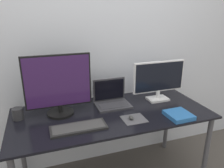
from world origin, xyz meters
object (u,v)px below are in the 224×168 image
(mouse, at_px, (131,118))
(mug, at_px, (18,114))
(monitor_left, at_px, (58,86))
(laptop, at_px, (111,99))
(book, at_px, (179,115))
(monitor_right, at_px, (159,79))
(keyboard, at_px, (79,128))

(mouse, xyz_separation_m, mug, (-0.84, 0.30, 0.03))
(monitor_left, height_order, laptop, monitor_left)
(mouse, bearing_deg, book, -12.05)
(monitor_right, bearing_deg, mouse, -144.49)
(laptop, distance_m, book, 0.60)
(laptop, height_order, keyboard, laptop)
(laptop, relative_size, mouse, 5.26)
(monitor_right, height_order, mouse, monitor_right)
(keyboard, bearing_deg, book, -6.00)
(mouse, bearing_deg, monitor_left, 150.82)
(mouse, relative_size, mug, 0.62)
(monitor_right, xyz_separation_m, keyboard, (-0.82, -0.29, -0.20))
(laptop, relative_size, book, 1.49)
(laptop, distance_m, keyboard, 0.49)
(monitor_left, bearing_deg, book, -22.35)
(monitor_right, height_order, mug, monitor_right)
(monitor_left, relative_size, monitor_right, 1.03)
(keyboard, xyz_separation_m, book, (0.80, -0.08, 0.01))
(mouse, relative_size, book, 0.28)
(monitor_right, distance_m, mouse, 0.53)
(monitor_left, distance_m, mouse, 0.63)
(monitor_right, relative_size, mug, 5.44)
(monitor_left, xyz_separation_m, mouse, (0.52, -0.29, -0.23))
(monitor_left, bearing_deg, monitor_right, 0.00)
(keyboard, distance_m, book, 0.81)
(mouse, bearing_deg, mug, 160.18)
(monitor_left, bearing_deg, mug, 177.21)
(mug, bearing_deg, laptop, 1.96)
(book, bearing_deg, mouse, 167.95)
(mouse, xyz_separation_m, book, (0.38, -0.08, -0.00))
(monitor_left, distance_m, keyboard, 0.39)
(monitor_right, xyz_separation_m, mouse, (-0.40, -0.29, -0.19))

